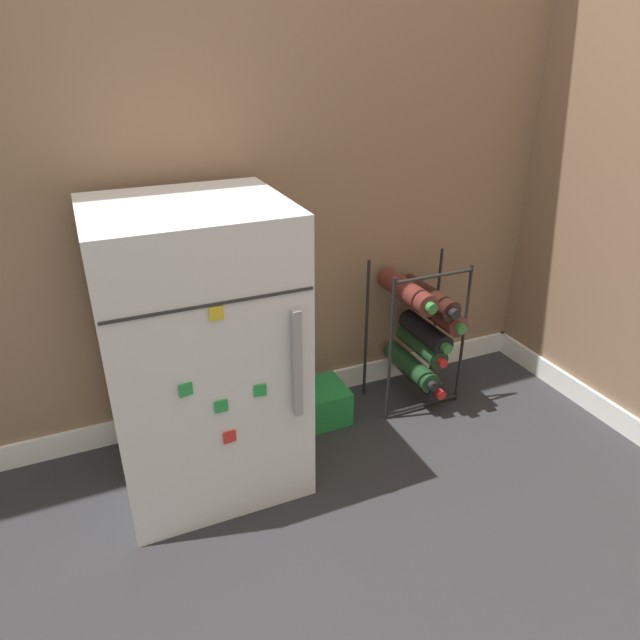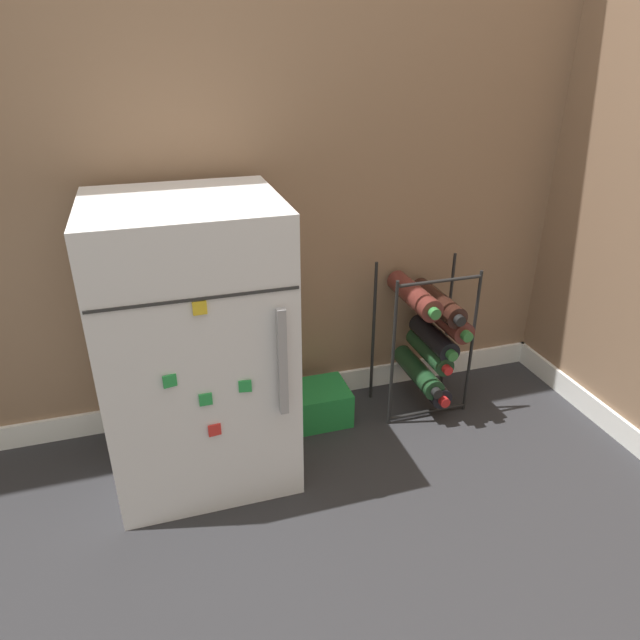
% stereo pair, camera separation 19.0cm
% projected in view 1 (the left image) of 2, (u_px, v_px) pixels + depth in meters
% --- Properties ---
extents(ground_plane, '(14.00, 14.00, 0.00)m').
position_uv_depth(ground_plane, '(380.00, 491.00, 1.82)').
color(ground_plane, '#28282B').
extents(wall_back, '(6.94, 0.07, 2.50)m').
position_uv_depth(wall_back, '(301.00, 59.00, 1.79)').
color(wall_back, '#84664C').
rests_on(wall_back, ground_plane).
extents(mini_fridge, '(0.55, 0.51, 0.90)m').
position_uv_depth(mini_fridge, '(200.00, 352.00, 1.71)').
color(mini_fridge, white).
rests_on(mini_fridge, ground_plane).
extents(wine_rack, '(0.33, 0.33, 0.58)m').
position_uv_depth(wine_rack, '(421.00, 331.00, 2.17)').
color(wine_rack, black).
rests_on(wine_rack, ground_plane).
extents(soda_box, '(0.23, 0.19, 0.13)m').
position_uv_depth(soda_box, '(315.00, 404.00, 2.14)').
color(soda_box, '#1E7F38').
rests_on(soda_box, ground_plane).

